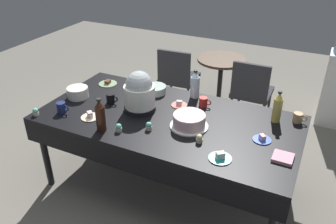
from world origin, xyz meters
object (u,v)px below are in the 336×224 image
at_px(coffee_mug_red, 204,102).
at_px(round_cafe_table, 220,75).
at_px(soda_bottle_ginger_ale, 277,108).
at_px(soda_bottle_water, 195,85).
at_px(frosted_layer_cake, 189,121).
at_px(coffee_mug_navy, 62,108).
at_px(cupcake_rose, 119,128).
at_px(dessert_plate_cobalt, 262,139).
at_px(coffee_mug_tan, 298,118).
at_px(cupcake_mint, 149,126).
at_px(potluck_table, 168,123).
at_px(ceramic_snack_bowl, 78,92).
at_px(dessert_plate_coral, 179,104).
at_px(maroon_chair_right, 251,89).
at_px(dessert_plate_cream, 90,116).
at_px(cupcake_lemon, 36,112).
at_px(cupcake_cocoa, 199,139).
at_px(coffee_mug_black, 111,98).
at_px(soda_bottle_cola, 100,116).
at_px(maroon_chair_left, 177,75).
at_px(slow_cooker, 139,92).
at_px(dessert_plate_teal, 220,157).
at_px(glass_salad_bowl, 155,89).

xyz_separation_m(coffee_mug_red, round_cafe_table, (-0.25, 1.30, -0.29)).
relative_size(soda_bottle_ginger_ale, round_cafe_table, 0.38).
bearing_deg(soda_bottle_water, frosted_layer_cake, -72.81).
bearing_deg(coffee_mug_navy, cupcake_rose, -3.79).
bearing_deg(dessert_plate_cobalt, coffee_mug_tan, 62.77).
bearing_deg(cupcake_mint, potluck_table, 77.92).
bearing_deg(coffee_mug_red, ceramic_snack_bowl, -162.78).
xyz_separation_m(dessert_plate_coral, maroon_chair_right, (0.40, 1.16, -0.27)).
xyz_separation_m(dessert_plate_coral, coffee_mug_red, (0.20, 0.09, 0.03)).
xyz_separation_m(ceramic_snack_bowl, dessert_plate_cream, (0.34, -0.26, -0.04)).
distance_m(cupcake_lemon, soda_bottle_ginger_ale, 2.03).
distance_m(cupcake_rose, maroon_chair_right, 1.90).
relative_size(cupcake_cocoa, soda_bottle_ginger_ale, 0.25).
relative_size(coffee_mug_tan, round_cafe_table, 0.16).
bearing_deg(coffee_mug_red, potluck_table, -122.18).
xyz_separation_m(dessert_plate_cream, soda_bottle_ginger_ale, (1.42, 0.63, 0.11)).
bearing_deg(dessert_plate_coral, coffee_mug_black, -159.04).
xyz_separation_m(cupcake_rose, soda_bottle_cola, (-0.13, -0.04, 0.10)).
distance_m(cupcake_mint, maroon_chair_left, 1.73).
distance_m(potluck_table, cupcake_mint, 0.27).
relative_size(soda_bottle_water, round_cafe_table, 0.37).
xyz_separation_m(slow_cooker, coffee_mug_red, (0.48, 0.31, -0.13)).
bearing_deg(potluck_table, dessert_plate_coral, 90.50).
xyz_separation_m(potluck_table, cupcake_cocoa, (0.38, -0.23, 0.09)).
bearing_deg(cupcake_lemon, cupcake_cocoa, 9.34).
bearing_deg(soda_bottle_water, soda_bottle_cola, -117.43).
bearing_deg(cupcake_lemon, coffee_mug_black, 46.45).
distance_m(dessert_plate_teal, dessert_plate_coral, 0.83).
bearing_deg(ceramic_snack_bowl, dessert_plate_cobalt, 0.97).
distance_m(slow_cooker, round_cafe_table, 1.68).
bearing_deg(dessert_plate_teal, coffee_mug_navy, 178.61).
height_order(cupcake_cocoa, maroon_chair_right, maroon_chair_right).
xyz_separation_m(coffee_mug_tan, maroon_chair_right, (-0.60, 1.00, -0.30)).
xyz_separation_m(cupcake_mint, coffee_mug_black, (-0.53, 0.25, 0.01)).
bearing_deg(coffee_mug_red, cupcake_lemon, -147.61).
xyz_separation_m(glass_salad_bowl, cupcake_cocoa, (0.69, -0.60, -0.00)).
bearing_deg(slow_cooker, cupcake_cocoa, -20.39).
bearing_deg(dessert_plate_cream, dessert_plate_cobalt, 11.95).
distance_m(cupcake_cocoa, soda_bottle_water, 0.76).
bearing_deg(coffee_mug_black, frosted_layer_cake, -5.11).
bearing_deg(round_cafe_table, coffee_mug_tan, -49.29).
bearing_deg(soda_bottle_ginger_ale, slow_cooker, -163.79).
bearing_deg(soda_bottle_ginger_ale, maroon_chair_left, 142.45).
bearing_deg(soda_bottle_ginger_ale, round_cafe_table, 124.51).
xyz_separation_m(cupcake_lemon, coffee_mug_red, (1.23, 0.78, 0.01)).
bearing_deg(glass_salad_bowl, soda_bottle_ginger_ale, -1.71).
bearing_deg(ceramic_snack_bowl, slow_cooker, 3.71).
bearing_deg(coffee_mug_tan, glass_salad_bowl, -178.80).
height_order(slow_cooker, coffee_mug_tan, slow_cooker).
bearing_deg(slow_cooker, soda_bottle_cola, -104.76).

